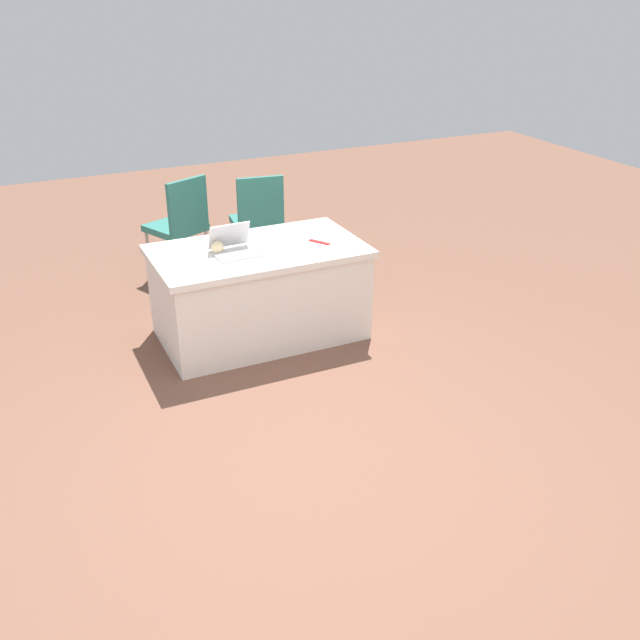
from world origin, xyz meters
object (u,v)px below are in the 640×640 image
chair_aisle (180,222)px  scissors_red (319,242)px  table_foreground (259,292)px  laptop_silver (235,248)px  yarn_ball (217,247)px  chair_by_pillar (258,217)px

chair_aisle → scissors_red: size_ratio=5.41×
chair_aisle → table_foreground: bearing=-103.8°
table_foreground → scissors_red: (-0.47, 0.09, 0.36)m
laptop_silver → scissors_red: 0.66m
table_foreground → yarn_ball: (0.30, -0.03, 0.41)m
chair_aisle → scissors_red: 1.60m
chair_by_pillar → scissors_red: bearing=-80.7°
chair_by_pillar → laptop_silver: chair_by_pillar is taller
yarn_ball → chair_aisle: bearing=-92.7°
chair_by_pillar → scissors_red: size_ratio=5.36×
table_foreground → chair_aisle: (0.24, -1.34, 0.20)m
laptop_silver → scissors_red: size_ratio=1.85×
chair_by_pillar → scissors_red: 1.27m
scissors_red → yarn_ball: bearing=-129.4°
chair_by_pillar → yarn_ball: size_ratio=10.45×
table_foreground → chair_aisle: bearing=-79.8°
yarn_ball → chair_by_pillar: bearing=-123.0°
laptop_silver → yarn_ball: size_ratio=3.60×
table_foreground → scissors_red: size_ratio=8.79×
chair_aisle → chair_by_pillar: bearing=-37.3°
chair_aisle → scissors_red: bearing=-87.4°
table_foreground → chair_by_pillar: (-0.44, -1.18, 0.19)m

